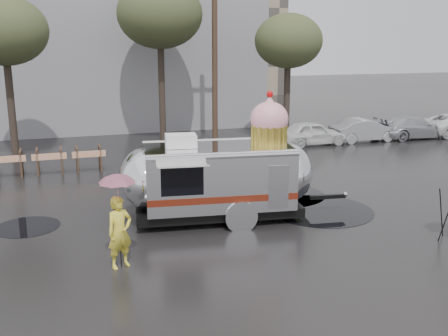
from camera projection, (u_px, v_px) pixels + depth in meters
name	position (u px, v px, depth m)	size (l,w,h in m)	color
ground	(281.00, 250.00, 13.21)	(120.00, 120.00, 0.00)	black
puddles	(266.00, 206.00, 16.69)	(11.15, 5.04, 0.01)	black
grey_building	(69.00, 18.00, 32.66)	(22.00, 12.00, 13.00)	slate
utility_pole	(215.00, 51.00, 25.80)	(1.60, 0.28, 9.00)	#473323
tree_left	(4.00, 32.00, 21.84)	(3.64, 3.64, 6.95)	#382D26
tree_mid	(160.00, 15.00, 25.57)	(4.20, 4.20, 8.03)	#382D26
tree_right	(288.00, 42.00, 25.81)	(3.36, 3.36, 6.42)	#382D26
barricade_row	(50.00, 160.00, 20.65)	(4.30, 0.80, 1.00)	#473323
parked_cars	(394.00, 126.00, 27.64)	(13.20, 1.90, 1.50)	silver
airstream_trailer	(220.00, 175.00, 15.22)	(7.04, 2.94, 3.81)	silver
person_left	(120.00, 232.00, 12.02)	(0.61, 0.41, 1.71)	yellow
umbrella_pink	(118.00, 188.00, 11.77)	(1.04, 1.04, 2.26)	pink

